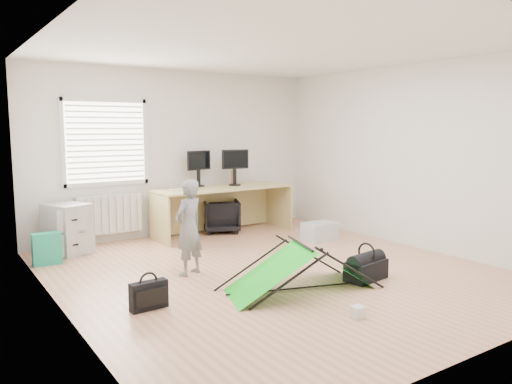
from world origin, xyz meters
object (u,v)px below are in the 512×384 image
laptop_bag (149,295)px  storage_crate (319,231)px  monitor_right (235,172)px  person (189,227)px  desk (224,211)px  monitor_left (198,173)px  thermos (233,177)px  office_chair (221,216)px  duffel_bag (366,270)px  kite (300,266)px  filing_cabinet (68,228)px

laptop_bag → storage_crate: bearing=18.4°
monitor_right → person: 2.63m
desk → monitor_left: (-0.30, 0.32, 0.62)m
thermos → storage_crate: bearing=-66.2°
desk → office_chair: bearing=72.6°
desk → office_chair: size_ratio=3.81×
monitor_left → duffel_bag: size_ratio=0.87×
person → kite: (0.76, -1.19, -0.32)m
monitor_left → kite: monitor_left is taller
monitor_right → storage_crate: monitor_right is taller
storage_crate → kite: bearing=-136.0°
office_chair → kite: office_chair is taller
monitor_right → storage_crate: 1.77m
laptop_bag → thermos: bearing=43.2°
desk → monitor_right: 0.69m
office_chair → person: 2.50m
kite → storage_crate: 2.47m
desk → thermos: (0.35, 0.29, 0.51)m
filing_cabinet → office_chair: size_ratio=1.16×
person → kite: person is taller
filing_cabinet → person: (0.97, -1.90, 0.23)m
kite → laptop_bag: 1.65m
desk → duffel_bag: bearing=-89.2°
office_chair → storage_crate: bearing=149.5°
monitor_left → kite: size_ratio=0.27×
monitor_left → laptop_bag: size_ratio=1.23×
monitor_left → monitor_right: monitor_right is taller
office_chair → person: person is taller
desk → duffel_bag: (0.11, -3.11, -0.28)m
desk → storage_crate: size_ratio=4.61×
storage_crate → monitor_left: bearing=130.4°
laptop_bag → filing_cabinet: bearing=88.8°
desk → monitor_right: (0.28, 0.11, 0.62)m
desk → storage_crate: desk is taller
office_chair → kite: 3.22m
storage_crate → laptop_bag: same height
thermos → filing_cabinet: bearing=-176.8°
storage_crate → duffel_bag: (-0.91, -1.88, -0.03)m
office_chair → duffel_bag: 3.28m
kite → laptop_bag: (-1.61, 0.35, -0.12)m
person → duffel_bag: size_ratio=2.19×
office_chair → person: bearing=75.7°
filing_cabinet → kite: bearing=-81.9°
person → thermos: bearing=-155.4°
monitor_right → person: bearing=-123.6°
laptop_bag → duffel_bag: size_ratio=0.71×
duffel_bag → filing_cabinet: bearing=119.4°
filing_cabinet → laptop_bag: 2.74m
monitor_left → office_chair: monitor_left is taller
filing_cabinet → monitor_right: monitor_right is taller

